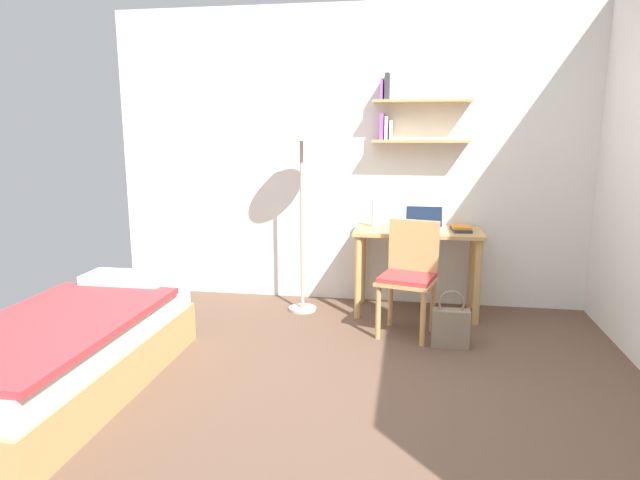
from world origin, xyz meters
TOP-DOWN VIEW (x-y plane):
  - ground_plane at (0.00, 0.00)m, footprint 5.28×5.28m
  - wall_back at (0.01, 2.02)m, footprint 4.40×0.27m
  - bed at (-1.49, -0.12)m, footprint 0.85×1.90m
  - desk at (0.56, 1.70)m, footprint 1.05×0.53m
  - desk_chair at (0.49, 1.21)m, footprint 0.49×0.47m
  - standing_lamp at (-0.41, 1.61)m, footprint 0.39×0.39m
  - laptop at (0.60, 1.71)m, footprint 0.34×0.23m
  - water_bottle at (0.19, 1.76)m, footprint 0.07×0.07m
  - book_stack at (0.90, 1.69)m, footprint 0.17×0.25m
  - handbag at (0.80, 0.98)m, footprint 0.27×0.11m

SIDE VIEW (x-z plane):
  - ground_plane at x=0.00m, z-range 0.00..0.00m
  - handbag at x=0.80m, z-range -0.06..0.36m
  - bed at x=-1.49m, z-range -0.03..0.51m
  - desk_chair at x=0.49m, z-range 0.05..0.91m
  - desk at x=0.56m, z-range 0.22..0.95m
  - book_stack at x=0.90m, z-range 0.72..0.77m
  - laptop at x=0.60m, z-range 0.68..0.88m
  - water_bottle at x=0.19m, z-range 0.73..0.96m
  - wall_back at x=0.01m, z-range 0.01..2.61m
  - standing_lamp at x=-0.41m, z-range 0.64..2.32m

